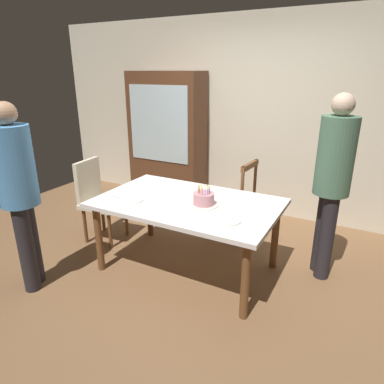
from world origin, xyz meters
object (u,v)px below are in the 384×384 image
at_px(person_guest, 332,178).
at_px(plate_near_celebrant, 132,200).
at_px(chair_spindle_back, 234,202).
at_px(chair_upholstered, 97,196).
at_px(birthday_cake, 204,200).
at_px(plate_near_guest, 228,220).
at_px(person_celebrant, 19,188).
at_px(china_cabinet, 167,139).
at_px(plate_far_side, 191,192).
at_px(dining_table, 187,208).

bearing_deg(person_guest, plate_near_celebrant, -154.92).
relative_size(chair_spindle_back, chair_upholstered, 1.00).
bearing_deg(chair_spindle_back, chair_upholstered, -151.58).
bearing_deg(birthday_cake, plate_near_guest, -33.50).
xyz_separation_m(plate_near_guest, person_celebrant, (-1.64, -0.69, 0.22)).
bearing_deg(chair_upholstered, plate_near_guest, -10.77).
height_order(birthday_cake, person_celebrant, person_celebrant).
height_order(birthday_cake, plate_near_celebrant, birthday_cake).
relative_size(person_guest, china_cabinet, 0.91).
bearing_deg(plate_far_side, china_cabinet, 130.18).
xyz_separation_m(birthday_cake, plate_near_guest, (0.33, -0.22, -0.05)).
xyz_separation_m(person_celebrant, person_guest, (2.32, 1.47, 0.03)).
height_order(plate_near_celebrant, plate_far_side, same).
relative_size(plate_far_side, china_cabinet, 0.12).
bearing_deg(chair_upholstered, plate_near_celebrant, -23.39).
relative_size(plate_near_celebrant, china_cabinet, 0.12).
relative_size(chair_upholstered, person_celebrant, 0.57).
height_order(plate_far_side, china_cabinet, china_cabinet).
distance_m(birthday_cake, person_celebrant, 1.60).
height_order(birthday_cake, chair_upholstered, chair_upholstered).
bearing_deg(chair_upholstered, china_cabinet, 88.07).
distance_m(dining_table, birthday_cake, 0.23).
xyz_separation_m(plate_near_celebrant, person_celebrant, (-0.65, -0.69, 0.22)).
bearing_deg(dining_table, chair_upholstered, 175.66).
height_order(person_celebrant, person_guest, person_guest).
bearing_deg(chair_upholstered, chair_spindle_back, 28.42).
distance_m(birthday_cake, chair_upholstered, 1.46).
bearing_deg(plate_near_celebrant, china_cabinet, 111.98).
bearing_deg(person_celebrant, birthday_cake, 34.85).
height_order(dining_table, birthday_cake, birthday_cake).
height_order(dining_table, chair_spindle_back, chair_spindle_back).
xyz_separation_m(plate_near_celebrant, chair_upholstered, (-0.78, 0.34, -0.21)).
relative_size(person_celebrant, china_cabinet, 0.88).
bearing_deg(plate_far_side, chair_spindle_back, 68.73).
relative_size(plate_far_side, plate_near_guest, 1.00).
height_order(dining_table, chair_upholstered, chair_upholstered).
height_order(dining_table, plate_near_guest, plate_near_guest).
relative_size(plate_near_guest, chair_upholstered, 0.23).
xyz_separation_m(birthday_cake, plate_near_celebrant, (-0.66, -0.22, -0.05)).
relative_size(chair_spindle_back, china_cabinet, 0.50).
xyz_separation_m(person_celebrant, china_cabinet, (-0.07, 2.49, -0.01)).
bearing_deg(china_cabinet, chair_upholstered, -91.93).
height_order(plate_near_celebrant, plate_near_guest, same).
bearing_deg(chair_spindle_back, person_guest, -16.53).
relative_size(dining_table, chair_upholstered, 1.81).
bearing_deg(chair_upholstered, plate_far_side, 7.15).
distance_m(birthday_cake, plate_far_side, 0.38).
relative_size(chair_spindle_back, person_guest, 0.55).
bearing_deg(person_guest, china_cabinet, 157.03).
xyz_separation_m(dining_table, person_guest, (1.20, 0.54, 0.34)).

